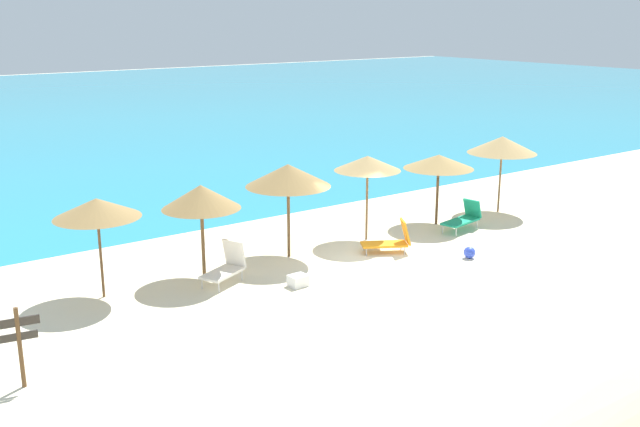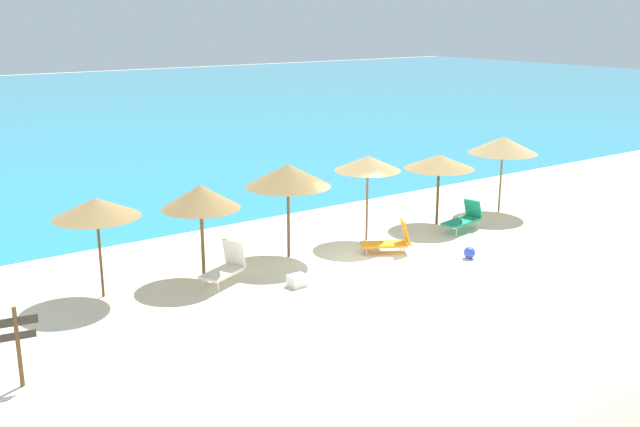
# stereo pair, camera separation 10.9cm
# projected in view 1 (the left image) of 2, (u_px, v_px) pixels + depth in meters

# --- Properties ---
(ground_plane) EXTENTS (160.00, 160.00, 0.00)m
(ground_plane) POSITION_uv_depth(u_px,v_px,m) (373.00, 264.00, 21.91)
(ground_plane) COLOR beige
(sea_water) EXTENTS (160.00, 73.11, 0.01)m
(sea_water) POSITION_uv_depth(u_px,v_px,m) (11.00, 113.00, 55.48)
(sea_water) COLOR teal
(sea_water) RESTS_ON ground_plane
(dune_ridge) EXTENTS (51.56, 6.61, 2.98)m
(dune_ridge) POSITION_uv_depth(u_px,v_px,m) (544.00, 373.00, 12.15)
(dune_ridge) COLOR beige
(dune_ridge) RESTS_ON ground_plane
(beach_umbrella_0) EXTENTS (2.24, 2.24, 2.69)m
(beach_umbrella_0) POSITION_uv_depth(u_px,v_px,m) (97.00, 208.00, 18.76)
(beach_umbrella_0) COLOR brown
(beach_umbrella_0) RESTS_ON ground_plane
(beach_umbrella_1) EXTENTS (2.19, 2.19, 2.71)m
(beach_umbrella_1) POSITION_uv_depth(u_px,v_px,m) (201.00, 197.00, 20.14)
(beach_umbrella_1) COLOR brown
(beach_umbrella_1) RESTS_ON ground_plane
(beach_umbrella_2) EXTENTS (2.58, 2.58, 2.90)m
(beach_umbrella_2) POSITION_uv_depth(u_px,v_px,m) (288.00, 175.00, 21.94)
(beach_umbrella_2) COLOR brown
(beach_umbrella_2) RESTS_ON ground_plane
(beach_umbrella_3) EXTENTS (2.17, 2.17, 2.81)m
(beach_umbrella_3) POSITION_uv_depth(u_px,v_px,m) (368.00, 163.00, 23.66)
(beach_umbrella_3) COLOR brown
(beach_umbrella_3) RESTS_ON ground_plane
(beach_umbrella_4) EXTENTS (2.45, 2.45, 2.50)m
(beach_umbrella_4) POSITION_uv_depth(u_px,v_px,m) (439.00, 162.00, 25.52)
(beach_umbrella_4) COLOR brown
(beach_umbrella_4) RESTS_ON ground_plane
(beach_umbrella_5) EXTENTS (2.55, 2.55, 2.87)m
(beach_umbrella_5) POSITION_uv_depth(u_px,v_px,m) (502.00, 145.00, 27.10)
(beach_umbrella_5) COLOR brown
(beach_umbrella_5) RESTS_ON ground_plane
(lounge_chair_0) EXTENTS (1.61, 1.27, 1.05)m
(lounge_chair_0) POSITION_uv_depth(u_px,v_px,m) (391.00, 240.00, 22.90)
(lounge_chair_0) COLOR orange
(lounge_chair_0) RESTS_ON ground_plane
(lounge_chair_1) EXTENTS (1.49, 1.17, 1.14)m
(lounge_chair_1) POSITION_uv_depth(u_px,v_px,m) (226.00, 266.00, 20.33)
(lounge_chair_1) COLOR white
(lounge_chair_1) RESTS_ON ground_plane
(lounge_chair_2) EXTENTS (1.70, 0.92, 1.00)m
(lounge_chair_2) POSITION_uv_depth(u_px,v_px,m) (464.00, 218.00, 25.29)
(lounge_chair_2) COLOR #199972
(lounge_chair_2) RESTS_ON ground_plane
(wooden_signpost) EXTENTS (0.83, 0.18, 1.70)m
(wooden_signpost) POSITION_uv_depth(u_px,v_px,m) (19.00, 340.00, 14.46)
(wooden_signpost) COLOR brown
(wooden_signpost) RESTS_ON ground_plane
(beach_ball) EXTENTS (0.37, 0.37, 0.37)m
(beach_ball) POSITION_uv_depth(u_px,v_px,m) (470.00, 252.00, 22.42)
(beach_ball) COLOR blue
(beach_ball) RESTS_ON ground_plane
(cooler_box) EXTENTS (0.50, 0.42, 0.31)m
(cooler_box) POSITION_uv_depth(u_px,v_px,m) (298.00, 281.00, 20.13)
(cooler_box) COLOR white
(cooler_box) RESTS_ON ground_plane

